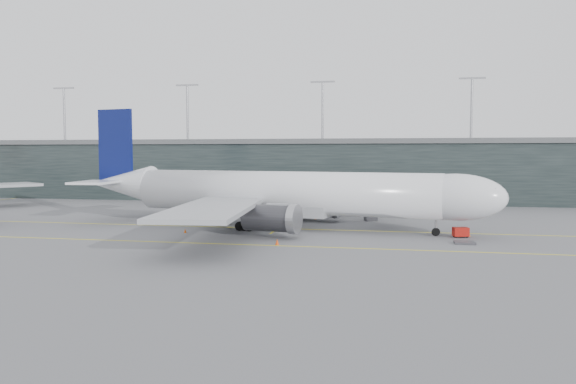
# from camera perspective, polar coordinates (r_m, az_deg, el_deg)

# --- Properties ---
(ground) EXTENTS (320.00, 320.00, 0.00)m
(ground) POSITION_cam_1_polar(r_m,az_deg,el_deg) (93.23, -3.47, -3.32)
(ground) COLOR #5B5B60
(ground) RESTS_ON ground
(taxiline_a) EXTENTS (160.00, 0.25, 0.02)m
(taxiline_a) POSITION_cam_1_polar(r_m,az_deg,el_deg) (89.39, -4.12, -3.63)
(taxiline_a) COLOR yellow
(taxiline_a) RESTS_ON ground
(taxiline_b) EXTENTS (160.00, 0.25, 0.02)m
(taxiline_b) POSITION_cam_1_polar(r_m,az_deg,el_deg) (74.24, -7.37, -5.23)
(taxiline_b) COLOR yellow
(taxiline_b) RESTS_ON ground
(taxiline_lead_main) EXTENTS (0.25, 60.00, 0.02)m
(taxiline_lead_main) POSITION_cam_1_polar(r_m,az_deg,el_deg) (111.64, 1.60, -2.10)
(taxiline_lead_main) COLOR yellow
(taxiline_lead_main) RESTS_ON ground
(terminal) EXTENTS (240.00, 36.00, 29.00)m
(terminal) POSITION_cam_1_polar(r_m,az_deg,el_deg) (149.38, 2.11, 2.37)
(terminal) COLOR black
(terminal) RESTS_ON ground
(main_aircraft) EXTENTS (69.47, 64.49, 19.54)m
(main_aircraft) POSITION_cam_1_polar(r_m,az_deg,el_deg) (88.42, -0.79, -0.14)
(main_aircraft) COLOR silver
(main_aircraft) RESTS_ON ground
(jet_bridge) EXTENTS (19.77, 44.60, 6.70)m
(jet_bridge) POSITION_cam_1_polar(r_m,az_deg,el_deg) (112.66, 7.19, 0.48)
(jet_bridge) COLOR #26262A
(jet_bridge) RESTS_ON ground
(gse_cart) EXTENTS (2.34, 1.78, 1.43)m
(gse_cart) POSITION_cam_1_polar(r_m,az_deg,el_deg) (82.59, 17.14, -3.89)
(gse_cart) COLOR #A1120B
(gse_cart) RESTS_ON ground
(baggage_dolly) EXTENTS (2.69, 2.17, 0.26)m
(baggage_dolly) POSITION_cam_1_polar(r_m,az_deg,el_deg) (77.15, 17.51, -4.92)
(baggage_dolly) COLOR #3C3C42
(baggage_dolly) RESTS_ON ground
(uld_a) EXTENTS (2.52, 2.27, 1.89)m
(uld_a) POSITION_cam_1_polar(r_m,az_deg,el_deg) (103.52, -4.06, -2.04)
(uld_a) COLOR #323237
(uld_a) RESTS_ON ground
(uld_b) EXTENTS (2.32, 1.89, 2.04)m
(uld_b) POSITION_cam_1_polar(r_m,az_deg,el_deg) (104.57, -2.73, -1.93)
(uld_b) COLOR #323237
(uld_b) RESTS_ON ground
(uld_c) EXTENTS (2.26, 1.98, 1.77)m
(uld_c) POSITION_cam_1_polar(r_m,az_deg,el_deg) (103.37, -2.06, -2.08)
(uld_c) COLOR #323237
(uld_c) RESTS_ON ground
(cone_nose) EXTENTS (0.49, 0.49, 0.78)m
(cone_nose) POSITION_cam_1_polar(r_m,az_deg,el_deg) (83.98, 17.89, -4.05)
(cone_nose) COLOR orange
(cone_nose) RESTS_ON ground
(cone_wing_stbd) EXTENTS (0.50, 0.50, 0.80)m
(cone_wing_stbd) POSITION_cam_1_polar(r_m,az_deg,el_deg) (72.61, -1.11, -5.09)
(cone_wing_stbd) COLOR #E5460C
(cone_wing_stbd) RESTS_ON ground
(cone_wing_port) EXTENTS (0.49, 0.49, 0.78)m
(cone_wing_port) POSITION_cam_1_polar(r_m,az_deg,el_deg) (100.56, 2.81, -2.56)
(cone_wing_port) COLOR orange
(cone_wing_port) RESTS_ON ground
(cone_tail) EXTENTS (0.39, 0.39, 0.62)m
(cone_tail) POSITION_cam_1_polar(r_m,az_deg,el_deg) (84.80, -10.41, -3.90)
(cone_tail) COLOR #DF570C
(cone_tail) RESTS_ON ground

